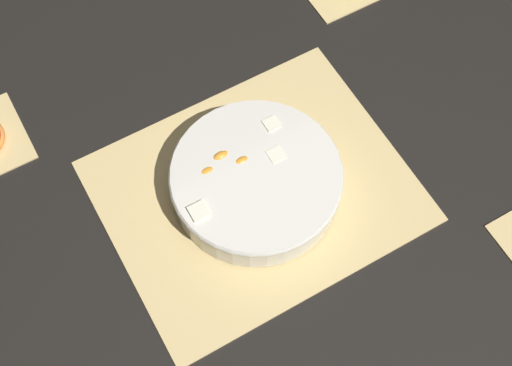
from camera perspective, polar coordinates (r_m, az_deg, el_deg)
name	(u,v)px	position (r m, az deg, el deg)	size (l,w,h in m)	color
ground_plane	(256,191)	(1.12, 0.00, -0.67)	(6.00, 6.00, 0.00)	black
bamboo_mat_center	(256,190)	(1.12, 0.00, -0.60)	(0.47, 0.38, 0.01)	#D6B775
fruit_salad_bowl	(256,180)	(1.09, 0.01, 0.24)	(0.27, 0.27, 0.06)	silver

